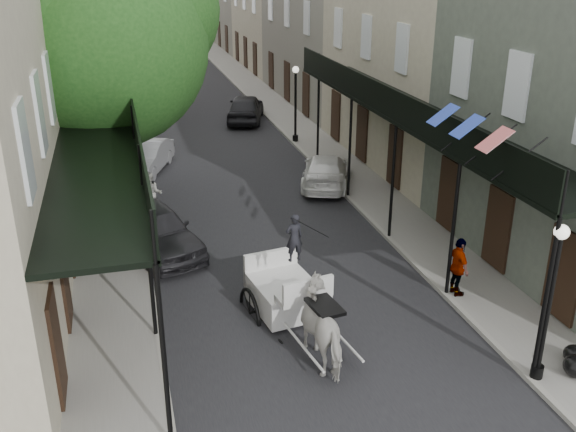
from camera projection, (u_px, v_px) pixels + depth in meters
ground at (334, 358)px, 15.21m from camera, size 140.00×140.00×0.00m
road at (208, 139)px, 33.05m from camera, size 8.00×90.00×0.01m
sidewalk_left at (108, 145)px, 31.83m from camera, size 2.20×90.00×0.12m
sidewalk_right at (301, 131)px, 34.23m from camera, size 2.20×90.00×0.12m
building_row_left at (35, 19)px, 37.91m from camera, size 5.00×80.00×10.50m
building_row_right at (312, 12)px, 42.04m from camera, size 5.00×80.00×10.50m
gallery_left at (105, 132)px, 18.74m from camera, size 2.20×18.05×4.88m
gallery_right at (407, 112)px, 21.04m from camera, size 2.20×18.05×4.88m
tree_near at (115, 33)px, 20.80m from camera, size 7.31×6.80×9.63m
tree_far at (111, 15)px, 33.53m from camera, size 6.45×6.00×8.61m
lamppost_right_near at (549, 302)px, 13.62m from camera, size 0.32×0.32×3.71m
lamppost_left at (137, 205)px, 18.79m from camera, size 0.32×0.32×3.71m
lamppost_right_far at (296, 103)px, 31.47m from camera, size 0.32×0.32×3.71m
horse at (326, 326)px, 14.83m from camera, size 1.31×2.29×1.83m
carriage at (278, 265)px, 17.13m from camera, size 2.11×2.90×3.06m
pedestrian_walking at (151, 194)px, 23.18m from camera, size 0.88×0.74×1.61m
pedestrian_sidewalk_left at (124, 136)px, 30.29m from camera, size 1.10×0.99×1.48m
pedestrian_sidewalk_right at (458, 267)px, 17.50m from camera, size 0.43×1.00×1.69m
car_left_near at (155, 229)px, 20.32m from camera, size 3.26×4.94×1.56m
car_left_mid at (146, 157)px, 27.85m from camera, size 2.74×4.23×1.32m
car_left_far at (129, 93)px, 40.10m from camera, size 4.28×6.01×1.52m
car_right_near at (325, 171)px, 26.23m from camera, size 3.24×4.74×1.27m
car_right_far at (246, 108)px, 36.12m from camera, size 3.09×4.90×1.56m
trash_bags at (576, 362)px, 14.48m from camera, size 0.87×1.02×0.52m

